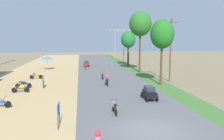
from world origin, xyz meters
TOP-DOWN VIEW (x-y plane):
  - ground_plane at (0.00, 0.00)m, footprint 180.00×180.00m
  - road_strip at (0.00, 0.00)m, footprint 9.00×140.00m
  - parked_motorbike_nearest at (-10.65, 6.17)m, footprint 1.80×0.54m
  - parked_motorbike_second at (-10.36, 11.49)m, footprint 1.80×0.54m
  - parked_motorbike_third at (-10.62, 13.74)m, footprint 1.80×0.54m
  - parked_motorbike_fourth at (-10.31, 19.71)m, footprint 1.80×0.54m
  - street_signboard at (-5.58, 1.56)m, footprint 0.06×1.30m
  - vendor_umbrella at (-10.09, 29.04)m, footprint 2.20×2.20m
  - pedestrian_on_shoulder at (-8.36, 13.40)m, footprint 0.36×0.42m
  - median_tree_nearest at (5.59, 13.25)m, footprint 2.83×2.83m
  - median_tree_second at (5.85, 23.96)m, footprint 3.70×3.70m
  - median_tree_third at (5.89, 33.22)m, footprint 3.03×3.03m
  - streetlamp_near at (5.80, 37.82)m, footprint 3.16×0.20m
  - streetlamp_mid at (5.80, 50.62)m, footprint 3.16×0.20m
  - utility_pole_near at (7.61, 15.33)m, footprint 1.80×0.20m
  - car_hatchback_black at (2.07, 6.82)m, footprint 1.04×2.00m
  - car_sedan_red at (-2.87, 33.24)m, footprint 1.10×2.26m
  - motorbike_ahead_second at (-1.68, 3.51)m, footprint 0.54×1.80m
  - motorbike_ahead_third at (-1.02, 13.70)m, footprint 0.54×1.80m
  - motorbike_ahead_fourth at (-1.10, 18.08)m, footprint 0.54×1.80m
  - motorbike_ahead_fifth at (-3.21, 28.65)m, footprint 0.54×1.80m

SIDE VIEW (x-z plane):
  - ground_plane at x=0.00m, z-range 0.00..0.00m
  - road_strip at x=0.00m, z-range 0.00..0.08m
  - parked_motorbike_nearest at x=-10.65m, z-range 0.08..1.02m
  - parked_motorbike_second at x=-10.36m, z-range 0.08..1.02m
  - parked_motorbike_third at x=-10.62m, z-range 0.08..1.02m
  - parked_motorbike_fourth at x=-10.31m, z-range 0.08..1.02m
  - motorbike_ahead_second at x=-1.68m, z-range 0.10..1.04m
  - motorbike_ahead_fourth at x=-1.10m, z-range 0.10..1.04m
  - motorbike_ahead_fifth at x=-3.21m, z-range 0.10..1.04m
  - car_sedan_red at x=-2.87m, z-range 0.15..1.34m
  - car_hatchback_black at x=2.07m, z-range 0.13..1.36m
  - motorbike_ahead_third at x=-1.02m, z-range 0.03..1.69m
  - pedestrian_on_shoulder at x=-8.36m, z-range 0.15..1.77m
  - street_signboard at x=-5.58m, z-range 0.36..1.86m
  - vendor_umbrella at x=-10.09m, z-range 1.05..3.57m
  - utility_pole_near at x=7.61m, z-range 0.19..8.50m
  - streetlamp_near at x=5.80m, z-range 0.65..8.47m
  - streetlamp_mid at x=5.80m, z-range 0.66..9.10m
  - median_tree_third at x=5.89m, z-range 1.89..9.18m
  - median_tree_nearest at x=5.59m, z-range 2.21..10.12m
  - median_tree_second at x=5.85m, z-range 3.02..13.21m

